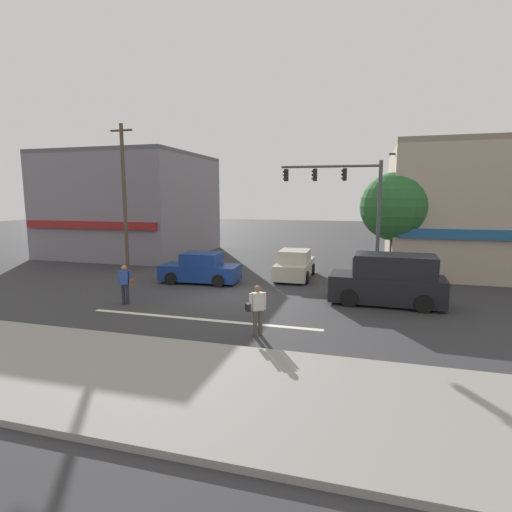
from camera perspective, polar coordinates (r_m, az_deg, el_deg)
ground_plane at (r=18.15m, az=-3.43°, el=-5.83°), size 120.00×120.00×0.00m
lane_marking_stripe at (r=15.01m, az=-7.88°, el=-8.95°), size 9.00×0.24×0.01m
sidewalk_curb at (r=10.90m, az=-18.89°, el=-15.80°), size 40.00×5.00×0.16m
building_left_block at (r=33.23m, az=-17.17°, el=7.01°), size 10.63×10.61×7.71m
building_right_corner at (r=27.83m, az=29.07°, el=5.92°), size 10.13×10.08×7.51m
street_tree at (r=23.15m, az=19.19°, el=6.65°), size 3.71×3.71×5.80m
utility_pole_near_left at (r=25.29m, az=-18.29°, el=8.10°), size 1.40×0.22×8.70m
utility_pole_far_right at (r=23.65m, az=19.84°, el=6.19°), size 1.40×0.22×7.19m
traffic_light_mast at (r=20.30m, az=13.52°, el=7.74°), size 4.89×0.48×6.20m
sedan_waiting_far at (r=21.16m, az=-7.93°, el=-1.87°), size 4.18×2.03×1.58m
van_crossing_rightbound at (r=17.57m, az=18.44°, el=-3.37°), size 4.67×2.19×2.11m
sedan_parked_curbside at (r=22.21m, az=5.55°, el=-1.34°), size 1.93×4.13×1.58m
pedestrian_foreground_with_bag at (r=12.92m, az=0.13°, el=-7.36°), size 0.66×0.49×1.67m
pedestrian_mid_crossing at (r=17.54m, az=-18.18°, el=-3.56°), size 0.69×0.32×1.67m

